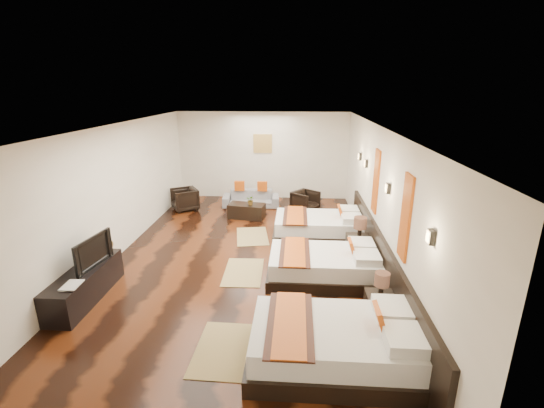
# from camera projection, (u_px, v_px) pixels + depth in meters

# --- Properties ---
(floor) EXTENTS (5.50, 9.50, 0.01)m
(floor) POSITION_uv_depth(u_px,v_px,m) (243.00, 260.00, 7.95)
(floor) COLOR black
(floor) RESTS_ON ground
(ceiling) EXTENTS (5.50, 9.50, 0.01)m
(ceiling) POSITION_uv_depth(u_px,v_px,m) (240.00, 127.00, 7.11)
(ceiling) COLOR white
(ceiling) RESTS_ON floor
(back_wall) EXTENTS (5.50, 0.01, 2.80)m
(back_wall) POSITION_uv_depth(u_px,v_px,m) (263.00, 156.00, 12.05)
(back_wall) COLOR silver
(back_wall) RESTS_ON floor
(left_wall) EXTENTS (0.01, 9.50, 2.80)m
(left_wall) POSITION_uv_depth(u_px,v_px,m) (110.00, 195.00, 7.71)
(left_wall) COLOR silver
(left_wall) RESTS_ON floor
(right_wall) EXTENTS (0.01, 9.50, 2.80)m
(right_wall) POSITION_uv_depth(u_px,v_px,m) (379.00, 200.00, 7.35)
(right_wall) COLOR silver
(right_wall) RESTS_ON floor
(headboard_panel) EXTENTS (0.08, 6.60, 0.90)m
(headboard_panel) POSITION_uv_depth(u_px,v_px,m) (381.00, 261.00, 6.88)
(headboard_panel) COLOR black
(headboard_panel) RESTS_ON floor
(bed_near) EXTENTS (2.30, 1.45, 0.88)m
(bed_near) POSITION_uv_depth(u_px,v_px,m) (337.00, 343.00, 4.90)
(bed_near) COLOR black
(bed_near) RESTS_ON floor
(bed_mid) EXTENTS (2.15, 1.35, 0.82)m
(bed_mid) POSITION_uv_depth(u_px,v_px,m) (325.00, 265.00, 7.09)
(bed_mid) COLOR black
(bed_mid) RESTS_ON floor
(bed_far) EXTENTS (2.18, 1.37, 0.83)m
(bed_far) POSITION_uv_depth(u_px,v_px,m) (320.00, 226.00, 9.05)
(bed_far) COLOR black
(bed_far) RESTS_ON floor
(nightstand_a) EXTENTS (0.43, 0.43, 0.85)m
(nightstand_a) POSITION_uv_depth(u_px,v_px,m) (380.00, 305.00, 5.77)
(nightstand_a) COLOR black
(nightstand_a) RESTS_ON floor
(nightstand_b) EXTENTS (0.50, 0.50, 0.98)m
(nightstand_b) POSITION_uv_depth(u_px,v_px,m) (358.00, 246.00, 7.80)
(nightstand_b) COLOR black
(nightstand_b) RESTS_ON floor
(jute_mat_near) EXTENTS (0.78, 1.22, 0.01)m
(jute_mat_near) POSITION_uv_depth(u_px,v_px,m) (223.00, 349.00, 5.23)
(jute_mat_near) COLOR #99814D
(jute_mat_near) RESTS_ON floor
(jute_mat_mid) EXTENTS (0.79, 1.22, 0.01)m
(jute_mat_mid) POSITION_uv_depth(u_px,v_px,m) (243.00, 272.00, 7.41)
(jute_mat_mid) COLOR #99814D
(jute_mat_mid) RESTS_ON floor
(jute_mat_far) EXTENTS (0.94, 1.31, 0.01)m
(jute_mat_far) POSITION_uv_depth(u_px,v_px,m) (252.00, 236.00, 9.18)
(jute_mat_far) COLOR #99814D
(jute_mat_far) RESTS_ON floor
(tv_console) EXTENTS (0.50, 1.80, 0.55)m
(tv_console) POSITION_uv_depth(u_px,v_px,m) (85.00, 284.00, 6.41)
(tv_console) COLOR black
(tv_console) RESTS_ON floor
(tv) EXTENTS (0.25, 0.95, 0.54)m
(tv) POSITION_uv_depth(u_px,v_px,m) (89.00, 251.00, 6.42)
(tv) COLOR black
(tv) RESTS_ON tv_console
(book) EXTENTS (0.27, 0.35, 0.03)m
(book) POSITION_uv_depth(u_px,v_px,m) (64.00, 285.00, 5.81)
(book) COLOR black
(book) RESTS_ON tv_console
(figurine) EXTENTS (0.42, 0.42, 0.36)m
(figurine) POSITION_uv_depth(u_px,v_px,m) (103.00, 243.00, 6.98)
(figurine) COLOR brown
(figurine) RESTS_ON tv_console
(sofa) EXTENTS (1.75, 0.77, 0.50)m
(sofa) POSITION_uv_depth(u_px,v_px,m) (251.00, 199.00, 11.44)
(sofa) COLOR gray
(sofa) RESTS_ON floor
(armchair_left) EXTENTS (0.98, 0.97, 0.66)m
(armchair_left) POSITION_uv_depth(u_px,v_px,m) (185.00, 199.00, 11.08)
(armchair_left) COLOR black
(armchair_left) RESTS_ON floor
(armchair_right) EXTENTS (0.94, 0.93, 0.62)m
(armchair_right) POSITION_uv_depth(u_px,v_px,m) (305.00, 201.00, 10.97)
(armchair_right) COLOR black
(armchair_right) RESTS_ON floor
(coffee_table) EXTENTS (1.07, 0.65, 0.40)m
(coffee_table) POSITION_uv_depth(u_px,v_px,m) (247.00, 211.00, 10.45)
(coffee_table) COLOR black
(coffee_table) RESTS_ON floor
(table_plant) EXTENTS (0.30, 0.28, 0.27)m
(table_plant) POSITION_uv_depth(u_px,v_px,m) (251.00, 200.00, 10.29)
(table_plant) COLOR #2C6020
(table_plant) RESTS_ON coffee_table
(orange_panel_a) EXTENTS (0.04, 0.40, 1.30)m
(orange_panel_a) POSITION_uv_depth(u_px,v_px,m) (406.00, 218.00, 5.46)
(orange_panel_a) COLOR #D86014
(orange_panel_a) RESTS_ON right_wall
(orange_panel_b) EXTENTS (0.04, 0.40, 1.30)m
(orange_panel_b) POSITION_uv_depth(u_px,v_px,m) (376.00, 181.00, 7.55)
(orange_panel_b) COLOR #D86014
(orange_panel_b) RESTS_ON right_wall
(sconce_near) EXTENTS (0.07, 0.12, 0.18)m
(sconce_near) POSITION_uv_depth(u_px,v_px,m) (430.00, 237.00, 4.37)
(sconce_near) COLOR black
(sconce_near) RESTS_ON right_wall
(sconce_mid) EXTENTS (0.07, 0.12, 0.18)m
(sconce_mid) POSITION_uv_depth(u_px,v_px,m) (388.00, 188.00, 6.46)
(sconce_mid) COLOR black
(sconce_mid) RESTS_ON right_wall
(sconce_far) EXTENTS (0.07, 0.12, 0.18)m
(sconce_far) POSITION_uv_depth(u_px,v_px,m) (366.00, 164.00, 8.55)
(sconce_far) COLOR black
(sconce_far) RESTS_ON right_wall
(sconce_lounge) EXTENTS (0.07, 0.12, 0.18)m
(sconce_lounge) POSITION_uv_depth(u_px,v_px,m) (360.00, 157.00, 9.41)
(sconce_lounge) COLOR black
(sconce_lounge) RESTS_ON right_wall
(gold_artwork) EXTENTS (0.60, 0.04, 0.60)m
(gold_artwork) POSITION_uv_depth(u_px,v_px,m) (263.00, 144.00, 11.91)
(gold_artwork) COLOR #AD873F
(gold_artwork) RESTS_ON back_wall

